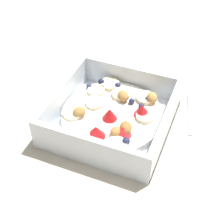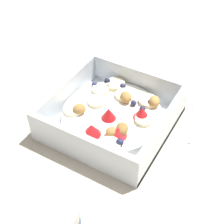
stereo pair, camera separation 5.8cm
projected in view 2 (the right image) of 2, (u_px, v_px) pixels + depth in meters
The scene contains 4 objects.
ground_plane at pixel (108, 118), 0.62m from camera, with size 2.40×2.40×0.00m, color beige.
fruit_bowl at pixel (112, 116), 0.59m from camera, with size 0.20×0.20×0.06m.
spoon at pixel (190, 141), 0.57m from camera, with size 0.06×0.17×0.01m.
yogurt_cup at pixel (50, 222), 0.43m from camera, with size 0.08×0.08×0.08m.
Camera 2 is at (-0.22, 0.38, 0.43)m, focal length 54.04 mm.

